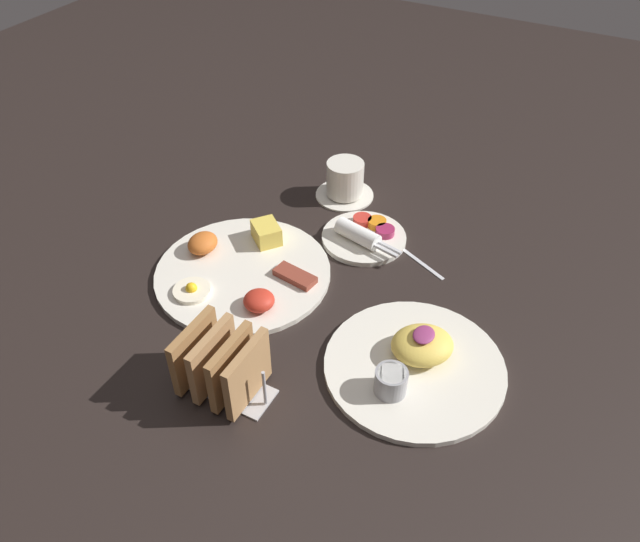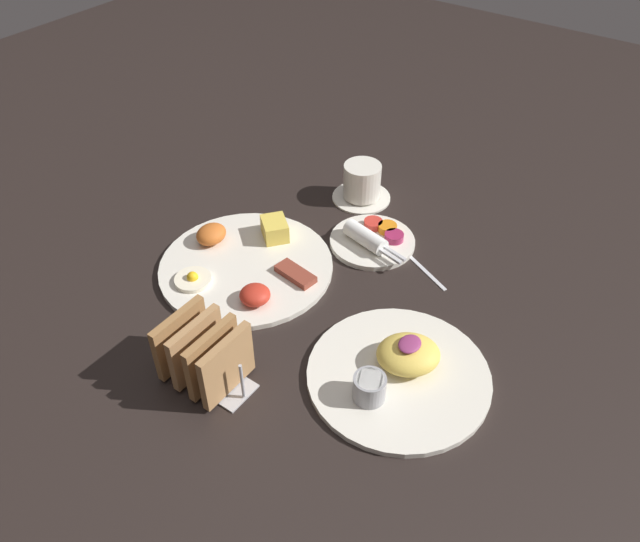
{
  "view_description": "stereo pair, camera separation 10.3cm",
  "coord_description": "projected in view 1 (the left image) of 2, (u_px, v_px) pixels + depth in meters",
  "views": [
    {
      "loc": [
        -0.66,
        -0.36,
        0.74
      ],
      "look_at": [
        0.04,
        0.03,
        0.03
      ],
      "focal_mm": 35.0,
      "sensor_mm": 36.0,
      "label": 1
    },
    {
      "loc": [
        -0.61,
        -0.44,
        0.74
      ],
      "look_at": [
        0.04,
        0.03,
        0.03
      ],
      "focal_mm": 35.0,
      "sensor_mm": 36.0,
      "label": 2
    }
  ],
  "objects": [
    {
      "name": "ground_plane",
      "position": [
        322.0,
        305.0,
        1.05
      ],
      "size": [
        3.0,
        3.0,
        0.0
      ],
      "primitive_type": "plane",
      "color": "black"
    },
    {
      "name": "plate_breakfast",
      "position": [
        241.0,
        270.0,
        1.1
      ],
      "size": [
        0.31,
        0.31,
        0.05
      ],
      "color": "silver",
      "rests_on": "ground_plane"
    },
    {
      "name": "plate_condiments",
      "position": [
        364.0,
        235.0,
        1.18
      ],
      "size": [
        0.16,
        0.17,
        0.04
      ],
      "color": "silver",
      "rests_on": "ground_plane"
    },
    {
      "name": "plate_foreground",
      "position": [
        415.0,
        362.0,
        0.94
      ],
      "size": [
        0.28,
        0.28,
        0.06
      ],
      "color": "silver",
      "rests_on": "ground_plane"
    },
    {
      "name": "toast_rack",
      "position": [
        223.0,
        365.0,
        0.89
      ],
      "size": [
        0.1,
        0.15,
        0.1
      ],
      "color": "#B7B7BC",
      "rests_on": "ground_plane"
    },
    {
      "name": "coffee_cup",
      "position": [
        345.0,
        181.0,
        1.27
      ],
      "size": [
        0.12,
        0.12,
        0.08
      ],
      "color": "silver",
      "rests_on": "ground_plane"
    },
    {
      "name": "teaspoon",
      "position": [
        409.0,
        253.0,
        1.15
      ],
      "size": [
        0.07,
        0.12,
        0.01
      ],
      "color": "silver",
      "rests_on": "ground_plane"
    }
  ]
}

